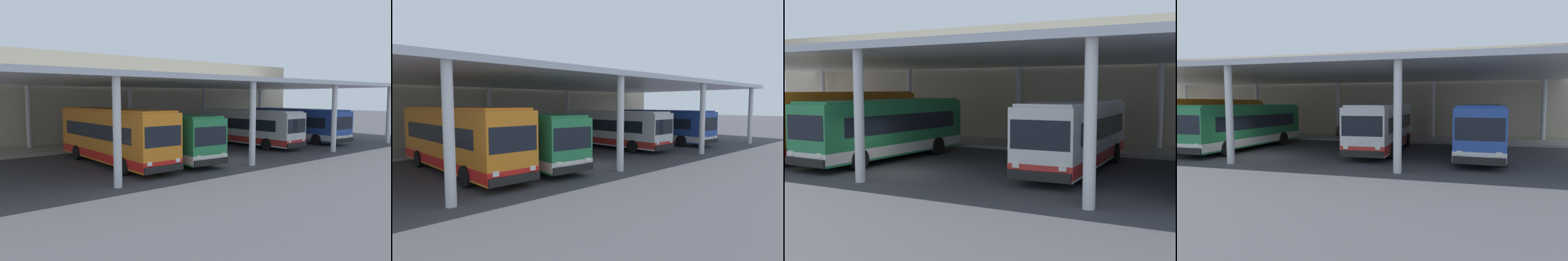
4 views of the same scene
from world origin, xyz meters
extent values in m
plane|color=#3D3D42|center=(0.00, 0.00, 0.00)|extent=(200.00, 200.00, 0.00)
cube|color=#A39E93|center=(0.00, 11.75, 0.09)|extent=(42.00, 4.50, 0.18)
cube|color=#C1B293|center=(0.00, 15.00, 4.15)|extent=(48.00, 1.60, 8.31)
cube|color=silver|center=(0.00, 5.50, 5.40)|extent=(40.00, 17.00, 0.30)
cylinder|color=silver|center=(-9.25, -2.50, 2.62)|extent=(0.40, 0.40, 5.25)
cylinder|color=silver|center=(-9.25, 13.50, 2.62)|extent=(0.40, 0.40, 5.25)
cylinder|color=silver|center=(0.00, -2.50, 2.62)|extent=(0.40, 0.40, 5.25)
cylinder|color=silver|center=(0.00, 13.50, 2.62)|extent=(0.40, 0.40, 5.25)
cylinder|color=silver|center=(9.25, -2.50, 2.62)|extent=(0.40, 0.40, 5.25)
cylinder|color=silver|center=(9.25, 13.50, 2.62)|extent=(0.40, 0.40, 5.25)
cylinder|color=silver|center=(18.50, -2.50, 2.62)|extent=(0.40, 0.40, 5.25)
cylinder|color=silver|center=(18.50, 13.50, 2.62)|extent=(0.40, 0.40, 5.25)
cube|color=orange|center=(-6.65, 3.31, 1.90)|extent=(2.77, 11.26, 3.10)
cube|color=red|center=(-6.65, 3.31, 0.70)|extent=(2.79, 11.28, 0.50)
cube|color=black|center=(-6.65, 3.46, 2.20)|extent=(2.76, 9.24, 0.90)
cube|color=black|center=(-6.51, -2.24, 2.25)|extent=(2.30, 0.18, 1.10)
cube|color=black|center=(-6.51, -2.33, 0.55)|extent=(2.45, 0.22, 0.36)
cube|color=orange|center=(-6.65, 3.31, 3.51)|extent=(2.56, 10.81, 0.12)
cube|color=yellow|center=(-6.51, -2.21, 3.27)|extent=(1.75, 0.16, 0.28)
cube|color=white|center=(-7.41, -2.34, 0.90)|extent=(0.28, 0.09, 0.20)
cube|color=white|center=(-5.61, -2.30, 0.90)|extent=(0.28, 0.09, 0.20)
cylinder|color=black|center=(-7.79, -0.20, 0.50)|extent=(0.30, 1.01, 1.00)
cylinder|color=black|center=(-5.34, -0.14, 0.50)|extent=(0.30, 1.01, 1.00)
cylinder|color=black|center=(-7.95, 6.35, 0.50)|extent=(0.30, 1.01, 1.00)
cylinder|color=black|center=(-5.50, 6.41, 0.50)|extent=(0.30, 1.01, 1.00)
cube|color=#28844C|center=(-2.99, 2.89, 1.70)|extent=(3.04, 10.52, 2.70)
cube|color=white|center=(-2.99, 2.89, 0.70)|extent=(3.06, 10.54, 0.50)
cube|color=black|center=(-2.98, 3.03, 2.00)|extent=(2.98, 8.65, 0.90)
cube|color=black|center=(-3.26, -2.26, 2.05)|extent=(2.30, 0.24, 1.10)
cube|color=black|center=(-3.27, -2.35, 0.55)|extent=(2.46, 0.29, 0.36)
cube|color=#2A8B50|center=(-2.99, 2.89, 3.11)|extent=(2.82, 10.09, 0.12)
cube|color=yellow|center=(-3.26, -2.23, 2.87)|extent=(1.75, 0.21, 0.28)
cube|color=white|center=(-4.16, -2.29, 0.90)|extent=(0.28, 0.09, 0.20)
cube|color=white|center=(-2.37, -2.38, 0.90)|extent=(0.28, 0.09, 0.20)
cylinder|color=black|center=(-4.38, -0.27, 0.50)|extent=(0.33, 1.01, 1.00)
cylinder|color=black|center=(-1.94, -0.40, 0.50)|extent=(0.33, 1.01, 1.00)
cylinder|color=black|center=(-4.07, 5.81, 0.50)|extent=(0.33, 1.01, 1.00)
cylinder|color=black|center=(-1.62, 5.68, 0.50)|extent=(0.33, 1.01, 1.00)
cube|color=white|center=(6.80, 4.47, 1.70)|extent=(2.75, 10.46, 2.70)
cube|color=red|center=(6.80, 4.47, 0.70)|extent=(2.77, 10.48, 0.50)
cube|color=black|center=(6.80, 4.62, 2.00)|extent=(2.74, 8.59, 0.90)
cube|color=black|center=(6.93, -0.68, 2.05)|extent=(2.30, 0.17, 1.10)
cube|color=black|center=(6.93, -0.77, 0.55)|extent=(2.45, 0.22, 0.36)
cube|color=white|center=(6.80, 4.47, 3.11)|extent=(2.54, 10.04, 0.12)
cube|color=yellow|center=(6.93, -0.65, 2.87)|extent=(1.75, 0.16, 0.28)
cube|color=white|center=(6.03, -0.78, 0.90)|extent=(0.28, 0.09, 0.20)
cube|color=white|center=(7.83, -0.74, 0.90)|extent=(0.28, 0.09, 0.20)
cylinder|color=black|center=(5.66, 1.22, 0.50)|extent=(0.30, 1.01, 1.00)
cylinder|color=black|center=(8.11, 1.28, 0.50)|extent=(0.30, 1.01, 1.00)
cylinder|color=black|center=(5.51, 7.30, 0.50)|extent=(0.30, 1.01, 1.00)
cylinder|color=black|center=(7.96, 7.36, 0.50)|extent=(0.30, 1.01, 1.00)
cube|color=#284CA8|center=(13.24, 3.90, 1.70)|extent=(3.09, 10.53, 2.70)
cube|color=silver|center=(13.24, 3.90, 0.70)|extent=(3.11, 10.55, 0.50)
cube|color=black|center=(13.25, 4.04, 2.00)|extent=(3.02, 8.66, 0.90)
cube|color=black|center=(12.95, -1.25, 2.05)|extent=(2.30, 0.25, 1.10)
cube|color=black|center=(12.94, -1.34, 0.55)|extent=(2.46, 0.30, 0.36)
cube|color=#2A50B0|center=(13.24, 3.90, 3.11)|extent=(2.87, 10.10, 0.12)
cube|color=yellow|center=(12.95, -1.22, 2.87)|extent=(1.75, 0.22, 0.28)
cube|color=white|center=(12.05, -1.27, 0.90)|extent=(0.28, 0.10, 0.20)
cube|color=white|center=(13.84, -1.38, 0.90)|extent=(0.28, 0.10, 0.20)
cylinder|color=black|center=(11.84, 0.75, 0.50)|extent=(0.34, 1.01, 1.00)
cylinder|color=black|center=(14.28, 0.61, 0.50)|extent=(0.34, 1.01, 1.00)
cylinder|color=black|center=(12.19, 6.82, 0.50)|extent=(0.34, 1.01, 1.00)
cylinder|color=black|center=(14.63, 6.68, 0.50)|extent=(0.34, 1.01, 1.00)
cube|color=brown|center=(1.26, 11.75, 0.63)|extent=(1.80, 0.44, 0.08)
cube|color=brown|center=(1.26, 11.95, 0.88)|extent=(1.80, 0.06, 0.44)
cube|color=#2D2D33|center=(0.56, 11.75, 0.41)|extent=(0.10, 0.36, 0.45)
cube|color=#2D2D33|center=(1.96, 11.75, 0.41)|extent=(0.10, 0.36, 0.45)
cylinder|color=maroon|center=(3.82, 11.95, 0.63)|extent=(0.48, 0.48, 0.90)
cylinder|color=black|center=(3.82, 11.95, 1.12)|extent=(0.52, 0.52, 0.08)
camera|label=1|loc=(-16.97, -18.31, 4.30)|focal=33.72mm
camera|label=2|loc=(-13.35, -14.27, 3.72)|focal=29.43mm
camera|label=3|loc=(13.06, -16.98, 3.73)|focal=43.88mm
camera|label=4|loc=(12.45, -18.12, 3.30)|focal=31.37mm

